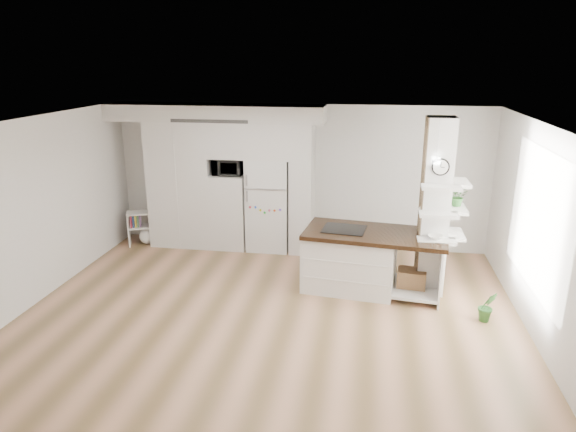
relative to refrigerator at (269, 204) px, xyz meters
name	(u,v)px	position (x,y,z in m)	size (l,w,h in m)	color
floor	(269,316)	(0.53, -2.68, -0.88)	(7.00, 6.00, 0.01)	tan
room	(267,189)	(0.53, -2.68, 0.98)	(7.04, 6.04, 2.72)	white
cabinet_wall	(220,170)	(-0.92, -0.01, 0.63)	(4.00, 0.71, 2.70)	white
refrigerator	(269,204)	(0.00, 0.00, 0.00)	(0.78, 0.69, 1.75)	white
column	(441,210)	(2.90, -1.55, 0.48)	(0.69, 0.90, 2.70)	silver
window	(539,221)	(4.00, -2.38, 0.62)	(2.40, 2.40, 0.00)	white
pendant_light	(401,171)	(2.23, -2.53, 1.24)	(0.12, 0.12, 0.10)	white
kitchen_island	(358,259)	(1.72, -1.55, -0.38)	(2.24, 1.26, 1.53)	white
bookshelf	(144,230)	(-2.45, -0.17, -0.58)	(0.64, 0.51, 0.66)	white
floor_plant_a	(487,306)	(3.52, -2.34, -0.65)	(0.24, 0.20, 0.44)	#2B6227
floor_plant_b	(435,267)	(2.96, -1.08, -0.63)	(0.28, 0.28, 0.50)	#2B6227
microwave	(228,167)	(-0.75, -0.06, 0.69)	(0.54, 0.37, 0.30)	#2D2D2D
shelf_plant	(458,196)	(3.15, -1.38, 0.65)	(0.27, 0.23, 0.30)	#2B6227
decor_bowl	(435,237)	(2.82, -1.78, 0.13)	(0.22, 0.22, 0.05)	white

